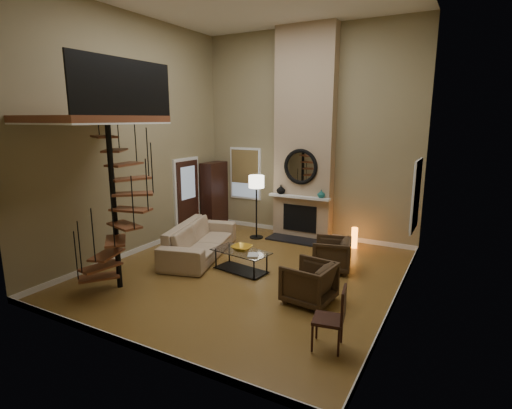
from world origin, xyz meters
The scene contains 32 objects.
ground centered at (0.00, 0.00, -0.01)m, with size 6.00×6.50×0.01m, color olive.
back_wall centered at (0.00, 3.25, 2.75)m, with size 6.00×0.02×5.50m, color #8E815B.
front_wall centered at (0.00, -3.25, 2.75)m, with size 6.00×0.02×5.50m, color #8E815B.
left_wall centered at (-3.00, 0.00, 2.75)m, with size 0.02×6.50×5.50m, color #8E815B.
right_wall centered at (3.00, 0.00, 2.75)m, with size 0.02×6.50×5.50m, color #8E815B.
baseboard_back centered at (0.00, 3.24, 0.06)m, with size 6.00×0.02×0.12m, color white.
baseboard_front centered at (0.00, -3.24, 0.06)m, with size 6.00×0.02×0.12m, color white.
baseboard_left centered at (-2.99, 0.00, 0.06)m, with size 0.02×6.50×0.12m, color white.
baseboard_right centered at (2.99, 0.00, 0.06)m, with size 0.02×6.50×0.12m, color white.
chimney_breast centered at (0.00, 3.06, 2.75)m, with size 1.60×0.38×5.50m, color tan.
hearth centered at (0.00, 2.57, 0.02)m, with size 1.50×0.60×0.04m, color black.
firebox centered at (0.00, 2.86, 0.55)m, with size 0.95×0.02×0.72m, color black.
mantel centered at (0.00, 2.78, 1.15)m, with size 1.70×0.18×0.06m, color white.
mirror_frame centered at (0.00, 2.84, 1.95)m, with size 0.94×0.94×0.10m, color black.
mirror_disc centered at (0.00, 2.85, 1.95)m, with size 0.80×0.80×0.01m, color white.
vase_left centered at (-0.55, 2.82, 1.30)m, with size 0.24×0.24×0.25m, color black.
vase_right centered at (0.60, 2.82, 1.28)m, with size 0.20×0.20×0.21m, color #1A5B56.
window_back centered at (-1.90, 3.22, 1.62)m, with size 1.02×0.06×1.52m.
window_right centered at (2.97, 2.00, 1.63)m, with size 0.06×1.02×1.52m.
entry_door centered at (-2.95, 1.80, 1.05)m, with size 0.10×1.05×2.16m.
loft centered at (-2.04, -1.80, 3.24)m, with size 1.70×2.20×1.09m.
spiral_stair centered at (-1.78, -1.79, 1.78)m, with size 1.47×1.47×4.06m.
hutch centered at (-2.74, 2.82, 0.95)m, with size 0.41×0.87×1.95m, color black.
sofa centered at (-1.51, 0.40, 0.40)m, with size 2.60×1.02×0.76m, color tan.
armchair_near centered at (1.59, 1.02, 0.35)m, with size 0.76×0.78×0.71m, color #3F2D1D.
armchair_far centered at (1.71, -0.65, 0.35)m, with size 0.80×0.82×0.75m, color #3F2D1D.
coffee_table centered at (-0.16, 0.03, 0.28)m, with size 1.32×0.80×0.46m.
bowl centered at (-0.16, 0.08, 0.50)m, with size 0.43×0.43×0.11m, color gold.
book centered at (0.19, -0.12, 0.46)m, with size 0.22×0.29×0.03m, color gray.
floor_lamp centered at (-1.03, 2.31, 1.41)m, with size 0.41×0.41×1.72m.
accent_lamp centered at (1.54, 2.74, 0.25)m, with size 0.15×0.15×0.54m, color orange.
side_chair centered at (2.49, -1.89, 0.53)m, with size 0.49×0.47×0.92m.
Camera 1 is at (3.95, -6.84, 3.19)m, focal length 27.89 mm.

